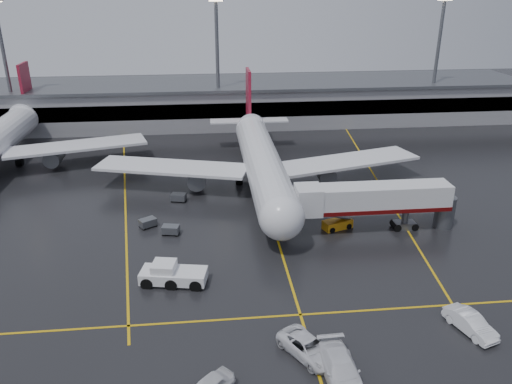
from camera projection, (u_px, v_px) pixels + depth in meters
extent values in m
plane|color=black|center=(269.00, 214.00, 66.58)|extent=(220.00, 220.00, 0.00)
cube|color=gold|center=(269.00, 213.00, 66.58)|extent=(0.25, 90.00, 0.02)
cube|color=gold|center=(300.00, 315.00, 46.39)|extent=(60.00, 0.25, 0.02)
cube|color=gold|center=(125.00, 191.00, 73.82)|extent=(9.99, 69.35, 0.02)
cube|color=gold|center=(377.00, 181.00, 77.49)|extent=(7.57, 69.64, 0.02)
cube|color=gray|center=(241.00, 103.00, 109.08)|extent=(120.00, 18.00, 8.00)
cube|color=black|center=(244.00, 110.00, 100.81)|extent=(120.00, 0.40, 3.00)
cube|color=#595B60|center=(241.00, 83.00, 107.42)|extent=(122.00, 19.00, 0.60)
cylinder|color=#595B60|center=(7.00, 71.00, 95.96)|extent=(0.70, 0.70, 25.00)
cylinder|color=#595B60|center=(218.00, 68.00, 99.81)|extent=(0.70, 0.70, 25.00)
cube|color=#FFE5B2|center=(216.00, 1.00, 95.03)|extent=(2.60, 0.90, 0.20)
cylinder|color=#595B60|center=(436.00, 64.00, 104.15)|extent=(0.70, 0.70, 25.00)
cube|color=#FFE5B2|center=(445.00, 0.00, 99.37)|extent=(2.60, 0.90, 0.20)
cylinder|color=silver|center=(263.00, 163.00, 72.30)|extent=(5.20, 36.00, 5.20)
sphere|color=silver|center=(282.00, 217.00, 55.78)|extent=(5.20, 5.20, 5.20)
cone|color=silver|center=(249.00, 122.00, 91.34)|extent=(4.94, 8.00, 4.94)
cube|color=maroon|center=(248.00, 94.00, 90.37)|extent=(0.50, 5.50, 8.50)
cube|color=silver|center=(249.00, 121.00, 91.26)|extent=(14.00, 3.00, 0.25)
cube|color=silver|center=(172.00, 167.00, 73.19)|extent=(22.80, 11.83, 0.40)
cube|color=silver|center=(347.00, 161.00, 75.70)|extent=(22.80, 11.83, 0.40)
cylinder|color=#595B60|center=(197.00, 178.00, 73.15)|extent=(2.60, 4.50, 2.60)
cylinder|color=#595B60|center=(325.00, 173.00, 74.98)|extent=(2.60, 4.50, 2.60)
cylinder|color=#595B60|center=(277.00, 231.00, 59.77)|extent=(0.56, 0.56, 2.00)
cylinder|color=#595B60|center=(239.00, 178.00, 75.98)|extent=(0.56, 0.56, 2.00)
cylinder|color=#595B60|center=(281.00, 176.00, 76.60)|extent=(0.56, 0.56, 2.00)
cylinder|color=black|center=(277.00, 235.00, 59.98)|extent=(0.40, 1.10, 1.10)
cylinder|color=black|center=(239.00, 180.00, 76.15)|extent=(1.00, 1.40, 1.40)
cylinder|color=black|center=(281.00, 179.00, 76.77)|extent=(1.00, 1.40, 1.40)
cone|color=silver|center=(29.00, 112.00, 98.30)|extent=(4.94, 8.00, 4.94)
cube|color=maroon|center=(26.00, 86.00, 97.33)|extent=(0.50, 5.50, 8.50)
cube|color=silver|center=(28.00, 111.00, 98.22)|extent=(14.00, 3.00, 0.25)
cube|color=silver|center=(77.00, 146.00, 82.66)|extent=(22.80, 11.83, 0.40)
cylinder|color=#595B60|center=(54.00, 157.00, 81.94)|extent=(2.60, 4.50, 2.60)
cylinder|color=#595B60|center=(19.00, 160.00, 83.56)|extent=(0.56, 0.56, 2.00)
cylinder|color=black|center=(20.00, 162.00, 83.73)|extent=(1.00, 1.40, 1.40)
cube|color=silver|center=(376.00, 197.00, 60.54)|extent=(18.00, 3.20, 3.00)
cube|color=#4F0607|center=(375.00, 207.00, 61.04)|extent=(18.00, 3.30, 0.50)
cube|color=silver|center=(308.00, 200.00, 59.74)|extent=(3.00, 3.40, 3.30)
cylinder|color=#595B60|center=(405.00, 217.00, 62.04)|extent=(0.80, 0.80, 3.00)
cube|color=#595B60|center=(404.00, 225.00, 62.44)|extent=(2.60, 1.60, 0.90)
cylinder|color=#595B60|center=(445.00, 212.00, 62.33)|extent=(2.40, 2.40, 4.00)
cylinder|color=black|center=(396.00, 225.00, 62.34)|extent=(0.90, 1.80, 0.90)
cylinder|color=black|center=(413.00, 225.00, 62.55)|extent=(0.90, 1.80, 0.90)
cube|color=white|center=(174.00, 275.00, 51.00)|extent=(6.99, 3.82, 1.13)
cube|color=white|center=(164.00, 267.00, 50.71)|extent=(2.65, 2.65, 0.94)
cube|color=black|center=(164.00, 267.00, 50.71)|extent=(2.38, 2.38, 0.85)
cylinder|color=black|center=(150.00, 277.00, 51.31)|extent=(1.73, 3.01, 1.23)
cylinder|color=black|center=(174.00, 278.00, 51.13)|extent=(1.73, 3.01, 1.23)
cylinder|color=black|center=(198.00, 279.00, 50.94)|extent=(1.73, 3.01, 1.23)
cube|color=orange|center=(337.00, 224.00, 62.44)|extent=(3.96, 2.66, 1.12)
cube|color=#595B60|center=(338.00, 216.00, 62.03)|extent=(3.64, 2.04, 1.28)
cylinder|color=black|center=(329.00, 228.00, 62.05)|extent=(1.25, 1.87, 0.71)
cylinder|color=black|center=(345.00, 224.00, 63.02)|extent=(1.25, 1.87, 0.71)
imported|color=silver|center=(308.00, 348.00, 41.06)|extent=(5.24, 6.25, 1.59)
imported|color=white|center=(341.00, 370.00, 38.52)|extent=(2.86, 6.53, 1.87)
imported|color=white|center=(470.00, 323.00, 43.92)|extent=(3.29, 5.39, 1.68)
cube|color=#595B60|center=(171.00, 229.00, 60.93)|extent=(2.22, 1.67, 0.90)
cylinder|color=black|center=(163.00, 234.00, 60.72)|extent=(0.40, 0.20, 0.40)
cylinder|color=black|center=(176.00, 235.00, 60.59)|extent=(0.40, 0.20, 0.40)
cylinder|color=black|center=(166.00, 231.00, 61.64)|extent=(0.40, 0.20, 0.40)
cylinder|color=black|center=(178.00, 231.00, 61.50)|extent=(0.40, 0.20, 0.40)
cube|color=#595B60|center=(148.00, 222.00, 62.71)|extent=(2.38, 2.16, 0.90)
cylinder|color=black|center=(144.00, 229.00, 62.08)|extent=(0.40, 0.20, 0.40)
cylinder|color=black|center=(156.00, 225.00, 62.99)|extent=(0.40, 0.20, 0.40)
cylinder|color=black|center=(140.00, 226.00, 62.80)|extent=(0.40, 0.20, 0.40)
cylinder|color=black|center=(152.00, 222.00, 63.71)|extent=(0.40, 0.20, 0.40)
cube|color=#595B60|center=(179.00, 197.00, 70.08)|extent=(2.26, 1.75, 0.90)
cylinder|color=black|center=(172.00, 201.00, 69.91)|extent=(0.40, 0.20, 0.40)
cylinder|color=black|center=(183.00, 202.00, 69.70)|extent=(0.40, 0.20, 0.40)
cylinder|color=black|center=(174.00, 198.00, 70.82)|extent=(0.40, 0.20, 0.40)
cylinder|color=black|center=(185.00, 199.00, 70.61)|extent=(0.40, 0.20, 0.40)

